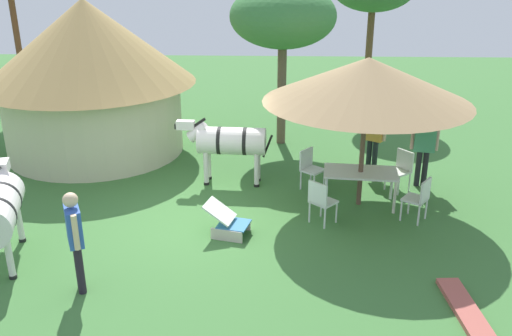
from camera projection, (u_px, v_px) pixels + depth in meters
name	position (u px, v px, depth m)	size (l,w,h in m)	color
ground_plane	(198.00, 219.00, 11.02)	(36.00, 36.00, 0.00)	#3C7035
thatched_hut	(90.00, 71.00, 14.00)	(5.32, 5.32, 3.90)	beige
shade_umbrella	(368.00, 80.00, 10.72)	(4.09, 4.09, 3.08)	brown
patio_dining_table	(360.00, 175.00, 11.45)	(1.57, 0.95, 0.74)	silver
patio_chair_west_end	(401.00, 168.00, 12.21)	(0.60, 0.61, 0.90)	white
patio_chair_near_lawn	(310.00, 166.00, 12.29)	(0.60, 0.61, 0.90)	silver
patio_chair_east_end	(321.00, 199.00, 10.66)	(0.61, 0.61, 0.90)	silver
patio_chair_near_hut	(419.00, 197.00, 10.78)	(0.60, 0.60, 0.90)	silver
guest_beside_umbrella	(424.00, 144.00, 12.22)	(0.59, 0.28, 1.68)	black
guest_behind_table	(374.00, 133.00, 12.89)	(0.52, 0.43, 1.69)	black
standing_watcher	(75.00, 233.00, 8.38)	(0.38, 0.55, 1.68)	black
striped_lounge_chair	(228.00, 222.00, 10.37)	(0.91, 0.72, 0.63)	teal
zebra_by_umbrella	(229.00, 142.00, 12.40)	(2.19, 0.70, 1.53)	silver
acacia_tree_left_background	(283.00, 17.00, 14.15)	(2.74, 2.74, 4.22)	brown
brick_patio_kerb	(482.00, 336.00, 7.64)	(2.80, 0.36, 0.08)	#A95449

